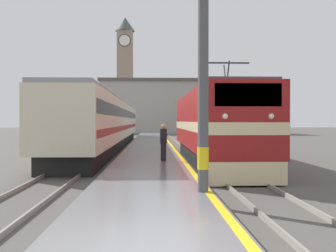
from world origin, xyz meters
TOP-DOWN VIEW (x-y plane):
  - ground_plane at (0.00, 30.00)m, footprint 200.00×200.00m
  - platform at (0.00, 25.00)m, footprint 3.50×140.00m
  - rail_track_near at (3.40, 25.00)m, footprint 2.83×140.00m
  - rail_track_far at (-3.55, 25.00)m, footprint 2.83×140.00m
  - locomotive_train at (3.40, 15.51)m, footprint 2.92×15.96m
  - passenger_train at (-3.55, 28.21)m, footprint 2.92×37.14m
  - catenary_mast at (1.52, 4.75)m, footprint 2.23×0.31m
  - person_on_platform at (0.65, 12.95)m, footprint 0.34×0.34m
  - clock_tower at (-5.62, 78.35)m, footprint 4.09×4.09m
  - station_building at (3.83, 66.90)m, footprint 26.17×9.56m

SIDE VIEW (x-z plane):
  - ground_plane at x=0.00m, z-range 0.00..0.00m
  - rail_track_near at x=3.40m, z-range -0.05..0.11m
  - rail_track_far at x=-3.55m, z-range -0.05..0.11m
  - platform at x=0.00m, z-range 0.00..0.42m
  - person_on_platform at x=0.65m, z-range 0.46..2.20m
  - locomotive_train at x=3.40m, z-range -0.44..4.46m
  - passenger_train at x=-3.55m, z-range 0.15..4.15m
  - catenary_mast at x=1.52m, z-range 0.34..8.93m
  - station_building at x=3.83m, z-range 0.02..9.79m
  - clock_tower at x=-5.62m, z-range 0.70..25.06m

